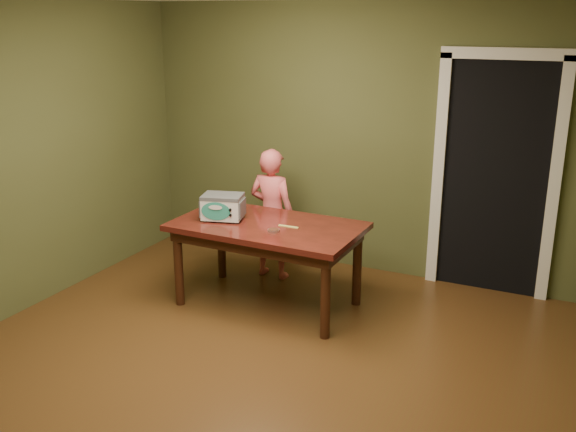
{
  "coord_description": "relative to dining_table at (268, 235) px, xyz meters",
  "views": [
    {
      "loc": [
        2.03,
        -3.34,
        2.45
      ],
      "look_at": [
        -0.04,
        1.0,
        0.95
      ],
      "focal_mm": 40.0,
      "sensor_mm": 36.0,
      "label": 1
    }
  ],
  "objects": [
    {
      "name": "toy_oven",
      "position": [
        -0.41,
        -0.06,
        0.22
      ],
      "size": [
        0.41,
        0.33,
        0.23
      ],
      "rotation": [
        0.0,
        0.0,
        0.27
      ],
      "color": "#4C4F54",
      "rests_on": "dining_table"
    },
    {
      "name": "dining_table",
      "position": [
        0.0,
        0.0,
        0.0
      ],
      "size": [
        1.62,
        0.93,
        0.75
      ],
      "rotation": [
        0.0,
        0.0,
        -0.02
      ],
      "color": "#3C120D",
      "rests_on": "floor"
    },
    {
      "name": "floor",
      "position": [
        0.38,
        -1.3,
        -0.65
      ],
      "size": [
        5.0,
        5.0,
        0.0
      ],
      "primitive_type": "plane",
      "color": "#4F2E16",
      "rests_on": "ground"
    },
    {
      "name": "spatula",
      "position": [
        0.2,
        0.0,
        0.1
      ],
      "size": [
        0.18,
        0.03,
        0.01
      ],
      "primitive_type": "cube",
      "rotation": [
        0.0,
        0.0,
        0.02
      ],
      "color": "#E4D863",
      "rests_on": "dining_table"
    },
    {
      "name": "doorway",
      "position": [
        1.68,
        1.48,
        0.41
      ],
      "size": [
        1.1,
        0.66,
        2.25
      ],
      "color": "black",
      "rests_on": "ground"
    },
    {
      "name": "child",
      "position": [
        -0.27,
        0.61,
        -0.01
      ],
      "size": [
        0.47,
        0.32,
        1.27
      ],
      "primitive_type": "imported",
      "rotation": [
        0.0,
        0.0,
        3.11
      ],
      "color": "#ED6165",
      "rests_on": "floor"
    },
    {
      "name": "baking_pan",
      "position": [
        0.14,
        -0.16,
        0.11
      ],
      "size": [
        0.1,
        0.1,
        0.02
      ],
      "color": "silver",
      "rests_on": "dining_table"
    },
    {
      "name": "room_shell",
      "position": [
        0.38,
        -1.3,
        1.06
      ],
      "size": [
        4.52,
        5.02,
        2.61
      ],
      "color": "#4C532C",
      "rests_on": "ground"
    }
  ]
}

